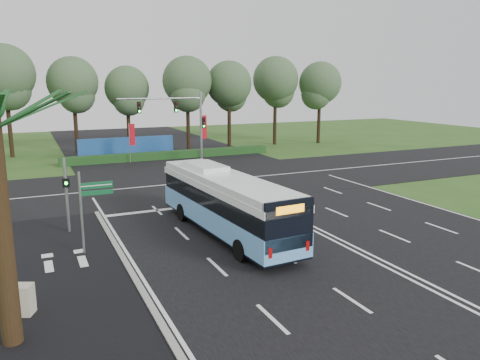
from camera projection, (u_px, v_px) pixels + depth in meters
ground at (290, 219)px, 27.32m from camera, size 120.00×120.00×0.00m
road_main at (290, 219)px, 27.31m from camera, size 20.00×120.00×0.04m
road_cross at (214, 181)px, 37.99m from camera, size 120.00×14.00×0.05m
bike_path at (68, 273)px, 19.54m from camera, size 5.00×18.00×0.06m
kerb_strip at (126, 263)px, 20.52m from camera, size 0.25×18.00×0.12m
city_bus at (226, 203)px, 24.30m from camera, size 3.22×11.93×3.38m
pedestrian_signal at (67, 193)px, 24.43m from camera, size 0.37×0.44×4.01m
street_sign at (88, 202)px, 21.39m from camera, size 1.52×0.12×3.91m
utility_cabinet at (23, 300)px, 15.92m from camera, size 0.84×0.78×1.11m
banner_flag_left at (132, 137)px, 46.03m from camera, size 0.58×0.13×3.98m
banner_flag_mid at (203, 130)px, 49.04m from camera, size 0.68×0.07×4.60m
traffic_light_gantry at (183, 116)px, 44.70m from camera, size 8.41×0.28×7.00m
hedge at (171, 155)px, 49.04m from camera, size 22.00×1.20×0.80m
blue_hoarding at (127, 148)px, 49.49m from camera, size 10.00×0.30×2.20m
eucalyptus_row at (138, 79)px, 52.49m from camera, size 48.85×9.37×12.44m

